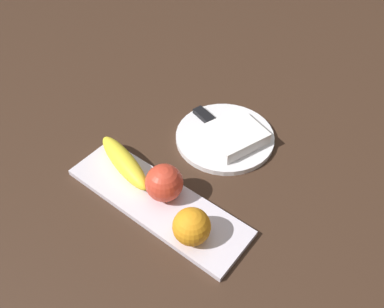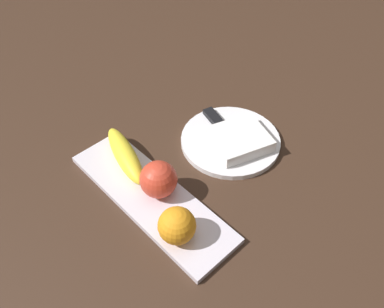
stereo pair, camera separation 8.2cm
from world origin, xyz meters
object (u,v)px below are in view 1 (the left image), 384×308
Objects in this scene: fruit_tray at (156,200)px; banana at (124,162)px; knife at (213,123)px; folded_napkin at (234,135)px; apple at (164,183)px; dinner_plate at (223,136)px; orange_near_apple at (192,227)px.

banana reaches higher than fruit_tray.
knife is at bearing -89.11° from banana.
banana is at bearing -121.11° from folded_napkin.
apple is at bearing -62.58° from knife.
knife reaches higher than fruit_tray.
fruit_tray is at bearing -90.00° from dinner_plate.
fruit_tray and dinner_plate have the same top height.
fruit_tray is 0.05m from apple.
apple is 1.08× the size of orange_near_apple.
banana is (-0.10, 0.02, 0.03)m from fruit_tray.
fruit_tray is at bearing -174.13° from banana.
apple is at bearing 156.80° from orange_near_apple.
fruit_tray is at bearing -96.88° from folded_napkin.
apple is 0.62× the size of folded_napkin.
orange_near_apple reaches higher than folded_napkin.
dinner_plate is at bearing 180.00° from folded_napkin.
fruit_tray is 2.22× the size of banana.
dinner_plate is at bearing 113.27° from orange_near_apple.
apple reaches higher than fruit_tray.
orange_near_apple is 0.27m from folded_napkin.
fruit_tray is 2.15× the size of knife.
knife is at bearing 170.98° from folded_napkin.
fruit_tray is at bearing -65.60° from knife.
folded_napkin is at bearing 0.00° from dinner_plate.
folded_napkin is (0.03, 0.00, 0.02)m from dinner_plate.
orange_near_apple is at bearing -66.73° from dinner_plate.
banana is 0.24m from dinner_plate.
orange_near_apple reaches higher than dinner_plate.
dinner_plate is (0.10, 0.21, -0.03)m from banana.
fruit_tray is 0.12m from orange_near_apple.
orange_near_apple is (0.11, -0.02, 0.04)m from fruit_tray.
folded_napkin reaches higher than knife.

